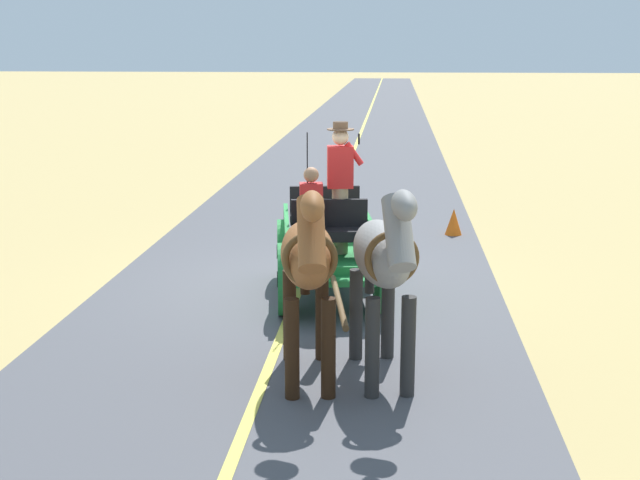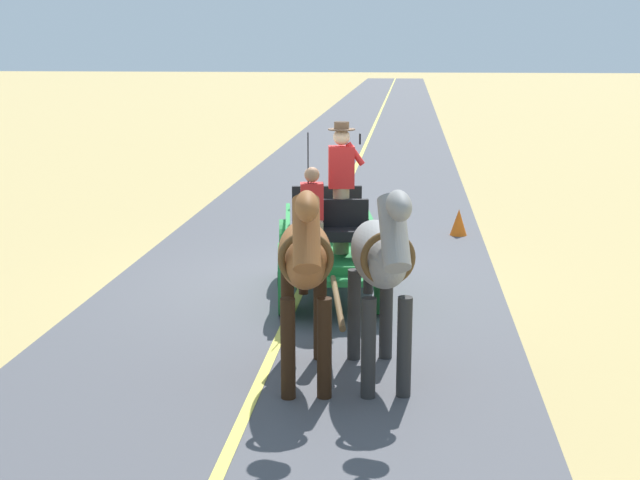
{
  "view_description": "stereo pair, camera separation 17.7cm",
  "coord_description": "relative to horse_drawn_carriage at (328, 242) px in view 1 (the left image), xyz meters",
  "views": [
    {
      "loc": [
        -1.33,
        12.11,
        3.49
      ],
      "look_at": [
        -0.43,
        1.71,
        1.1
      ],
      "focal_mm": 47.96,
      "sensor_mm": 36.0,
      "label": 1
    },
    {
      "loc": [
        -1.51,
        12.09,
        3.49
      ],
      "look_at": [
        -0.43,
        1.71,
        1.1
      ],
      "focal_mm": 47.96,
      "sensor_mm": 36.0,
      "label": 2
    }
  ],
  "objects": [
    {
      "name": "ground_plane",
      "position": [
        0.45,
        -0.59,
        -0.82
      ],
      "size": [
        200.0,
        200.0,
        0.0
      ],
      "primitive_type": "plane",
      "color": "tan"
    },
    {
      "name": "road_surface",
      "position": [
        0.45,
        -0.59,
        -0.81
      ],
      "size": [
        5.83,
        160.0,
        0.01
      ],
      "primitive_type": "cube",
      "color": "#4C4C51",
      "rests_on": "ground"
    },
    {
      "name": "road_centre_stripe",
      "position": [
        0.45,
        -0.59,
        -0.81
      ],
      "size": [
        0.12,
        160.0,
        0.0
      ],
      "primitive_type": "cube",
      "color": "#DBCC4C",
      "rests_on": "road_surface"
    },
    {
      "name": "horse_drawn_carriage",
      "position": [
        0.0,
        0.0,
        0.0
      ],
      "size": [
        1.73,
        4.51,
        2.5
      ],
      "color": "#1E7233",
      "rests_on": "ground"
    },
    {
      "name": "horse_near_side",
      "position": [
        -0.8,
        2.95,
        0.51
      ],
      "size": [
        0.85,
        2.15,
        2.21
      ],
      "color": "gray",
      "rests_on": "ground"
    },
    {
      "name": "horse_off_side",
      "position": [
        -0.03,
        3.05,
        0.51
      ],
      "size": [
        0.78,
        2.15,
        2.21
      ],
      "color": "brown",
      "rests_on": "ground"
    },
    {
      "name": "traffic_cone",
      "position": [
        -2.03,
        -4.32,
        -0.57
      ],
      "size": [
        0.32,
        0.32,
        0.5
      ],
      "primitive_type": "cone",
      "color": "orange",
      "rests_on": "ground"
    }
  ]
}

